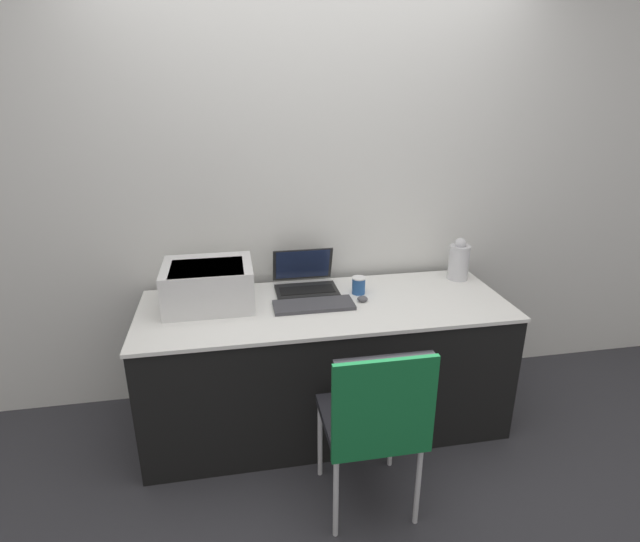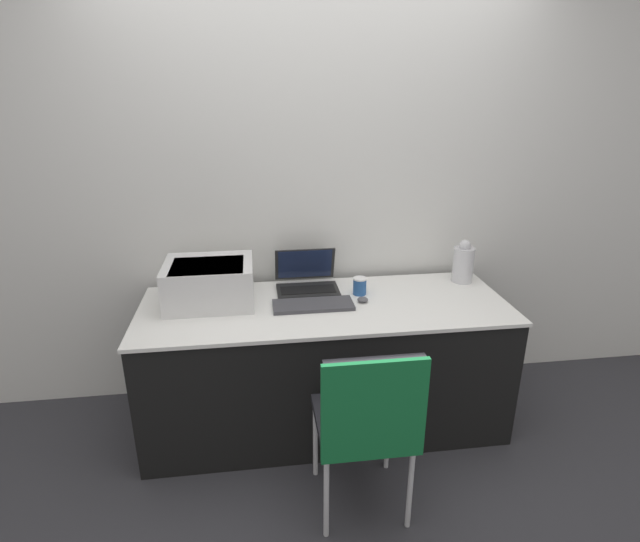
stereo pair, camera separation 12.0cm
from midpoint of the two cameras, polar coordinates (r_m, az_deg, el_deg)
name	(u,v)px [view 2 (the right image)]	position (r m, az deg, el deg)	size (l,w,h in m)	color
ground_plane	(334,461)	(2.82, 2.95, -20.93)	(14.00, 14.00, 0.00)	#333338
wall_back	(314,187)	(2.97, 0.50, 9.54)	(8.00, 0.05, 2.60)	silver
table	(325,364)	(2.89, 1.75, -10.60)	(1.99, 0.74, 0.75)	black
printer	(209,281)	(2.74, -11.31, -1.18)	(0.47, 0.39, 0.23)	silver
laptop_left	(307,281)	(2.89, -0.34, -1.12)	(0.35, 0.29, 0.22)	black
external_keyboard	(313,305)	(2.68, 0.49, -3.91)	(0.43, 0.17, 0.02)	#3D3D42
coffee_cup	(360,286)	(2.83, 5.78, -1.72)	(0.08, 0.08, 0.10)	#285699
mouse	(363,300)	(2.75, 6.16, -3.29)	(0.06, 0.06, 0.03)	#4C4C51
metal_pitcher	(463,263)	(3.12, 17.12, 0.87)	(0.12, 0.12, 0.26)	silver
chair	(368,416)	(2.20, 7.08, -16.17)	(0.43, 0.43, 0.88)	black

